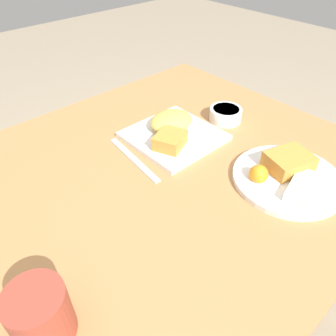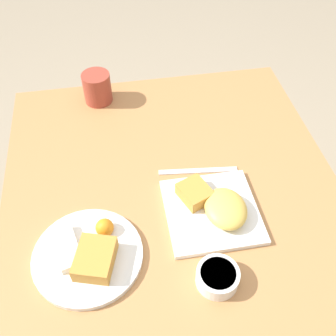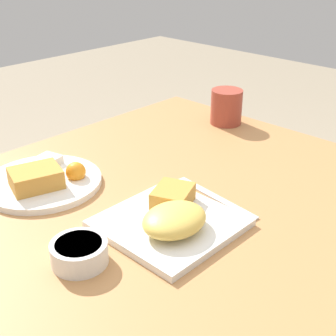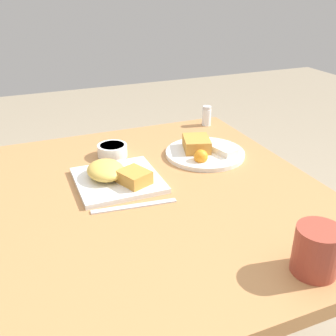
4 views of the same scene
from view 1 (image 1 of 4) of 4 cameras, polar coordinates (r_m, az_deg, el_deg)
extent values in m
plane|color=gray|center=(1.40, 0.11, -23.74)|extent=(8.00, 8.00, 0.00)
cube|color=#B27A47|center=(0.83, 0.17, -0.57)|extent=(1.00, 0.90, 0.04)
cylinder|color=olive|center=(1.52, 2.39, 2.82)|extent=(0.05, 0.05, 0.70)
cube|color=white|center=(0.91, 1.00, 5.58)|extent=(0.23, 0.23, 0.01)
ellipsoid|color=#E5BC51|center=(0.93, 0.58, 8.20)|extent=(0.13, 0.10, 0.04)
cube|color=#C68938|center=(0.85, 0.35, 4.87)|extent=(0.10, 0.09, 0.04)
cylinder|color=white|center=(0.82, 20.06, -1.80)|extent=(0.26, 0.26, 0.01)
cube|color=#C68938|center=(0.83, 20.28, 1.03)|extent=(0.12, 0.11, 0.04)
cube|color=silver|center=(0.78, 22.33, -3.05)|extent=(0.12, 0.08, 0.02)
sphere|color=orange|center=(0.78, 15.49, -1.01)|extent=(0.04, 0.04, 0.04)
cylinder|color=white|center=(1.01, 9.99, 9.17)|extent=(0.10, 0.10, 0.04)
cylinder|color=beige|center=(1.00, 10.10, 10.04)|extent=(0.08, 0.08, 0.00)
cube|color=silver|center=(0.84, -6.00, 1.55)|extent=(0.04, 0.22, 0.00)
cylinder|color=#9E3D2D|center=(0.55, -21.32, -22.73)|extent=(0.09, 0.09, 0.10)
camera|label=2|loc=(1.17, 44.82, 47.03)|focal=42.00mm
camera|label=3|loc=(1.50, 3.28, 38.27)|focal=50.00mm
camera|label=4|loc=(0.90, -75.66, 12.26)|focal=42.00mm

